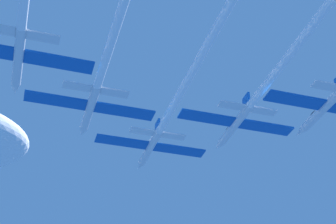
{
  "coord_description": "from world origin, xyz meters",
  "views": [
    {
      "loc": [
        -15.18,
        -60.6,
        -34.18
      ],
      "look_at": [
        -0.05,
        -10.42,
        -0.02
      ],
      "focal_mm": 56.33,
      "sensor_mm": 36.0,
      "label": 1
    }
  ],
  "objects": [
    {
      "name": "jet_lead",
      "position": [
        0.49,
        -12.59,
        0.75
      ],
      "size": [
        15.04,
        45.25,
        2.49
      ],
      "color": "silver"
    },
    {
      "name": "jet_left_wing",
      "position": [
        -9.15,
        -21.59,
        -0.37
      ],
      "size": [
        15.04,
        45.24,
        2.49
      ],
      "color": "silver"
    },
    {
      "name": "jet_right_wing",
      "position": [
        9.23,
        -21.73,
        0.76
      ],
      "size": [
        15.04,
        45.91,
        2.49
      ],
      "color": "silver"
    }
  ]
}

